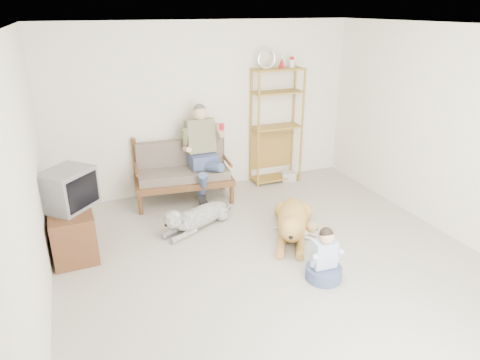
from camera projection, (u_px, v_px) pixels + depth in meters
name	position (u px, v px, depth m)	size (l,w,h in m)	color
floor	(280.00, 270.00, 5.04)	(5.50, 5.50, 0.00)	beige
ceiling	(290.00, 27.00, 4.02)	(5.50, 5.50, 0.00)	white
wall_back	(206.00, 109.00, 6.90)	(5.00, 5.00, 0.00)	white
wall_left	(25.00, 198.00, 3.67)	(5.50, 5.50, 0.00)	white
wall_right	(462.00, 137.00, 5.39)	(5.50, 5.50, 0.00)	white
loveseat	(182.00, 171.00, 6.71)	(1.56, 0.85, 0.95)	brown
man	(204.00, 160.00, 6.55)	(0.57, 0.82, 1.33)	#45537F
etagere	(277.00, 126.00, 7.26)	(0.87, 0.38, 2.27)	olive
book_stack	(289.00, 176.00, 7.60)	(0.24, 0.18, 0.16)	silver
tv_stand	(72.00, 231.00, 5.30)	(0.53, 0.92, 0.60)	brown
crt_tv	(68.00, 189.00, 5.14)	(0.74, 0.74, 0.48)	slate
wall_outlet	(134.00, 180.00, 6.85)	(0.12, 0.02, 0.08)	white
golden_retriever	(292.00, 222.00, 5.73)	(0.95, 1.50, 0.50)	gold
shaggy_dog	(196.00, 217.00, 5.93)	(1.24, 0.74, 0.41)	silver
terrier	(300.00, 228.00, 5.76)	(0.48, 0.54, 0.25)	white
child	(324.00, 261.00, 4.80)	(0.41, 0.41, 0.65)	#45537F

